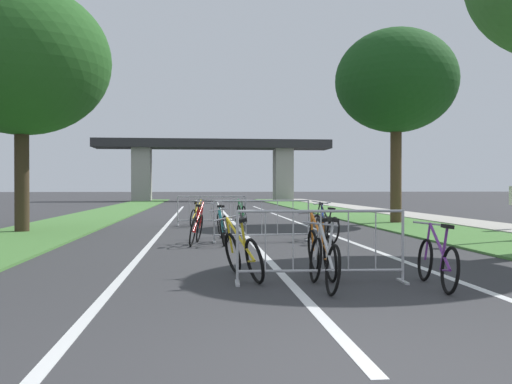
# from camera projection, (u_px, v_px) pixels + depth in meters

# --- Properties ---
(ground_plane) EXTENTS (300.00, 300.00, 0.00)m
(ground_plane) POSITION_uv_depth(u_px,v_px,m) (380.00, 380.00, 4.01)
(ground_plane) COLOR #333335
(grass_verge_left) EXTENTS (3.11, 61.73, 0.05)m
(grass_verge_left) POSITION_uv_depth(u_px,v_px,m) (106.00, 213.00, 28.55)
(grass_verge_left) COLOR #477A38
(grass_verge_left) RESTS_ON ground
(grass_verge_right) EXTENTS (3.11, 61.73, 0.05)m
(grass_verge_right) POSITION_uv_depth(u_px,v_px,m) (339.00, 212.00, 29.74)
(grass_verge_right) COLOR #477A38
(grass_verge_right) RESTS_ON ground
(sidewalk_path_right) EXTENTS (2.05, 61.73, 0.08)m
(sidewalk_path_right) POSITION_uv_depth(u_px,v_px,m) (387.00, 212.00, 29.99)
(sidewalk_path_right) COLOR #ADA89E
(sidewalk_path_right) RESTS_ON ground
(lane_stripe_center) EXTENTS (0.14, 35.71, 0.01)m
(lane_stripe_center) POSITION_uv_depth(u_px,v_px,m) (233.00, 222.00, 21.78)
(lane_stripe_center) COLOR silver
(lane_stripe_center) RESTS_ON ground
(lane_stripe_right_lane) EXTENTS (0.14, 35.71, 0.01)m
(lane_stripe_right_lane) POSITION_uv_depth(u_px,v_px,m) (296.00, 222.00, 22.02)
(lane_stripe_right_lane) COLOR silver
(lane_stripe_right_lane) RESTS_ON ground
(lane_stripe_left_lane) EXTENTS (0.14, 35.71, 0.01)m
(lane_stripe_left_lane) POSITION_uv_depth(u_px,v_px,m) (169.00, 223.00, 21.54)
(lane_stripe_left_lane) COLOR silver
(lane_stripe_left_lane) RESTS_ON ground
(overpass_bridge) EXTENTS (22.72, 3.59, 5.91)m
(overpass_bridge) POSITION_uv_depth(u_px,v_px,m) (213.00, 156.00, 54.74)
(overpass_bridge) COLOR #2D2D30
(overpass_bridge) RESTS_ON ground
(tree_left_cypress_far) EXTENTS (5.25, 5.25, 7.38)m
(tree_left_cypress_far) POSITION_uv_depth(u_px,v_px,m) (21.00, 61.00, 16.81)
(tree_left_cypress_far) COLOR #3D2D1E
(tree_left_cypress_far) RESTS_ON ground
(tree_right_maple_mid) EXTENTS (4.53, 4.53, 7.27)m
(tree_right_maple_mid) POSITION_uv_depth(u_px,v_px,m) (396.00, 81.00, 21.06)
(tree_right_maple_mid) COLOR #4C3823
(tree_right_maple_mid) RESTS_ON ground
(crowd_barrier_nearest) EXTENTS (2.46, 0.54, 1.05)m
(crowd_barrier_nearest) POSITION_uv_depth(u_px,v_px,m) (321.00, 247.00, 8.04)
(crowd_barrier_nearest) COLOR #ADADB2
(crowd_barrier_nearest) RESTS_ON ground
(crowd_barrier_second) EXTENTS (2.45, 0.52, 1.05)m
(crowd_barrier_second) POSITION_uv_depth(u_px,v_px,m) (262.00, 221.00, 14.08)
(crowd_barrier_second) COLOR #ADADB2
(crowd_barrier_second) RESTS_ON ground
(crowd_barrier_third) EXTENTS (2.46, 0.56, 1.05)m
(crowd_barrier_third) POSITION_uv_depth(u_px,v_px,m) (212.00, 211.00, 20.04)
(crowd_barrier_third) COLOR #ADADB2
(crowd_barrier_third) RESTS_ON ground
(bicycle_white_0) EXTENTS (0.46, 1.70, 0.94)m
(bicycle_white_0) POSITION_uv_depth(u_px,v_px,m) (199.00, 215.00, 20.37)
(bicycle_white_0) COLOR black
(bicycle_white_0) RESTS_ON ground
(bicycle_yellow_1) EXTENTS (0.72, 1.69, 0.94)m
(bicycle_yellow_1) POSITION_uv_depth(u_px,v_px,m) (243.00, 254.00, 8.42)
(bicycle_yellow_1) COLOR black
(bicycle_yellow_1) RESTS_ON ground
(bicycle_purple_2) EXTENTS (0.49, 1.68, 0.88)m
(bicycle_purple_2) POSITION_uv_depth(u_px,v_px,m) (437.00, 262.00, 7.71)
(bicycle_purple_2) COLOR black
(bicycle_purple_2) RESTS_ON ground
(bicycle_teal_3) EXTENTS (0.47, 1.61, 0.94)m
(bicycle_teal_3) POSITION_uv_depth(u_px,v_px,m) (223.00, 229.00, 13.48)
(bicycle_teal_3) COLOR black
(bicycle_teal_3) RESTS_ON ground
(bicycle_green_4) EXTENTS (0.50, 1.66, 0.96)m
(bicycle_green_4) POSITION_uv_depth(u_px,v_px,m) (242.00, 214.00, 20.64)
(bicycle_green_4) COLOR black
(bicycle_green_4) RESTS_ON ground
(bicycle_black_5) EXTENTS (0.48, 1.76, 1.03)m
(bicycle_black_5) POSITION_uv_depth(u_px,v_px,m) (324.00, 228.00, 13.82)
(bicycle_black_5) COLOR black
(bicycle_black_5) RESTS_ON ground
(bicycle_silver_6) EXTENTS (0.52, 1.67, 0.98)m
(bicycle_silver_6) POSITION_uv_depth(u_px,v_px,m) (324.00, 261.00, 7.60)
(bicycle_silver_6) COLOR black
(bicycle_silver_6) RESTS_ON ground
(bicycle_orange_7) EXTENTS (0.43, 1.74, 1.00)m
(bicycle_orange_7) POSITION_uv_depth(u_px,v_px,m) (321.00, 252.00, 8.62)
(bicycle_orange_7) COLOR black
(bicycle_orange_7) RESTS_ON ground
(bicycle_red_8) EXTENTS (0.62, 1.72, 1.05)m
(bicycle_red_8) POSITION_uv_depth(u_px,v_px,m) (197.00, 228.00, 13.42)
(bicycle_red_8) COLOR black
(bicycle_red_8) RESTS_ON ground
(bicycle_blue_9) EXTENTS (0.55, 1.71, 0.97)m
(bicycle_blue_9) POSITION_uv_depth(u_px,v_px,m) (324.00, 225.00, 14.69)
(bicycle_blue_9) COLOR black
(bicycle_blue_9) RESTS_ON ground
(bicycle_white_10) EXTENTS (0.53, 1.75, 1.00)m
(bicycle_white_10) POSITION_uv_depth(u_px,v_px,m) (223.00, 225.00, 14.57)
(bicycle_white_10) COLOR black
(bicycle_white_10) RESTS_ON ground
(bicycle_yellow_11) EXTENTS (0.63, 1.58, 0.96)m
(bicycle_yellow_11) POSITION_uv_depth(u_px,v_px,m) (196.00, 216.00, 19.56)
(bicycle_yellow_11) COLOR black
(bicycle_yellow_11) RESTS_ON ground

